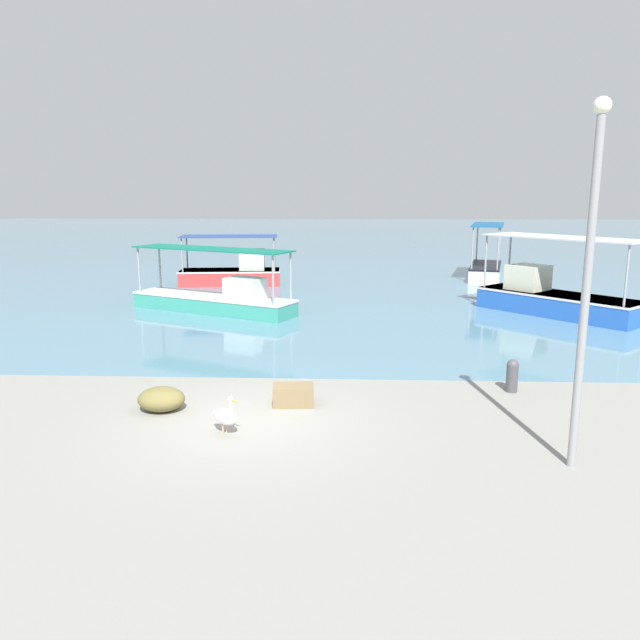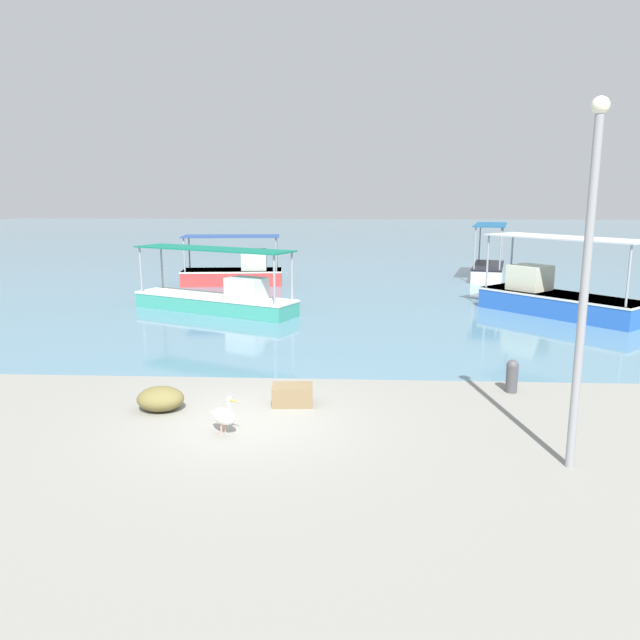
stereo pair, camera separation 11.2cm
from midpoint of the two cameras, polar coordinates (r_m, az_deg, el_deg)
name	(u,v)px [view 1 (the left image)]	position (r m, az deg, el deg)	size (l,w,h in m)	color
ground	(249,421)	(13.03, -6.73, -9.19)	(120.00, 120.00, 0.00)	gray
harbor_water	(327,240)	(60.22, 0.59, 7.33)	(110.00, 90.00, 0.00)	#59859B
fishing_boat_near_left	(486,268)	(34.80, 14.82, 4.63)	(2.71, 5.23, 2.89)	white
fishing_boat_near_right	(555,297)	(25.36, 20.54, 2.01)	(5.55, 5.85, 2.95)	blue
fishing_boat_outer	(217,298)	(24.55, -9.55, 2.03)	(6.88, 4.33, 2.47)	teal
fishing_boat_center	(234,272)	(31.74, -7.99, 4.41)	(5.17, 2.43, 2.44)	#D03938
pelican	(226,416)	(12.31, -8.89, -8.65)	(0.71, 0.56, 0.80)	#E0997A
lamp_post	(588,270)	(10.92, 23.03, 4.25)	(0.28, 0.28, 6.05)	gray
mooring_bollard	(512,374)	(15.30, 16.97, -4.78)	(0.28, 0.28, 0.79)	#47474C
net_pile	(161,399)	(13.89, -14.53, -7.01)	(1.01, 0.86, 0.52)	olive
cargo_crate	(293,395)	(13.84, -2.68, -6.87)	(0.89, 0.60, 0.44)	olive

